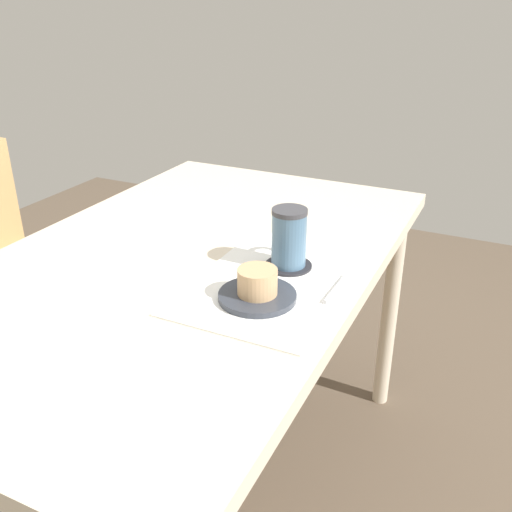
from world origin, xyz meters
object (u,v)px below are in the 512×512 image
Objects in this scene: wooden_chair at (4,273)px; pastry_plate at (257,296)px; pastry at (257,282)px; dining_table at (188,284)px; coffee_mug at (289,237)px.

pastry_plate is at bearing 77.44° from wooden_chair.
pastry is at bearing 0.00° from pastry_plate.
wooden_chair is 1.03m from pastry_plate.
dining_table is 0.28m from coffee_mug.
pastry reaches higher than dining_table.
pastry_plate is 0.17m from coffee_mug.
pastry is 0.61× the size of coffee_mug.
pastry_plate reaches higher than dining_table.
coffee_mug is at bearing 86.58° from wooden_chair.
dining_table is 0.27m from pastry_plate.
coffee_mug is at bearing 0.17° from pastry.
dining_table is at bearing 100.70° from coffee_mug.
coffee_mug is (-0.06, -0.97, 0.33)m from wooden_chair.
pastry_plate is at bearing 0.00° from pastry.
pastry_plate is (-0.22, -0.97, 0.26)m from wooden_chair.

